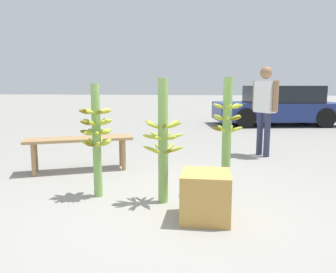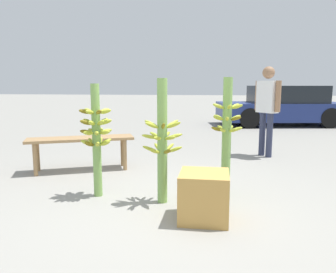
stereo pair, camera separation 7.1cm
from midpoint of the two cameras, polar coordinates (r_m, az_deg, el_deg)
name	(u,v)px [view 2 (the right image)]	position (r m, az deg, el deg)	size (l,w,h in m)	color
ground_plane	(161,206)	(3.64, -0.58, -12.01)	(80.00, 80.00, 0.00)	gray
banana_stalk_left	(96,135)	(3.86, -11.86, 0.23)	(0.38, 0.38, 1.32)	#7AA851
banana_stalk_center	(162,141)	(3.58, -0.43, -0.72)	(0.45, 0.46, 1.37)	#7AA851
banana_stalk_right	(227,133)	(3.91, 10.69, 0.54)	(0.38, 0.37, 1.39)	#7AA851
vendor_person	(267,103)	(6.21, 17.21, 5.59)	(0.43, 0.52, 1.63)	#2D334C
market_bench	(81,142)	(5.14, -14.55, -0.99)	(1.60, 1.00, 0.51)	#99754C
parked_car	(282,106)	(11.35, 19.45, 4.99)	(4.21, 2.38, 1.28)	navy
produce_crate	(204,196)	(3.25, 6.92, -10.27)	(0.47, 0.47, 0.47)	#C69347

